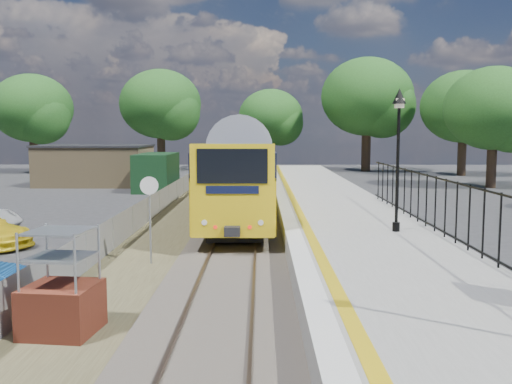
{
  "coord_description": "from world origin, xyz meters",
  "views": [
    {
      "loc": [
        0.9,
        -12.31,
        4.11
      ],
      "look_at": [
        0.73,
        7.72,
        2.0
      ],
      "focal_mm": 40.0,
      "sensor_mm": 36.0,
      "label": 1
    }
  ],
  "objects_px": {
    "brick_plinth": "(61,285)",
    "train": "(248,158)",
    "speed_sign": "(150,205)",
    "victorian_lamp_north": "(399,126)"
  },
  "relations": [
    {
      "from": "brick_plinth",
      "to": "train",
      "type": "bearing_deg",
      "value": 83.49
    },
    {
      "from": "train",
      "to": "speed_sign",
      "type": "distance_m",
      "value": 21.33
    },
    {
      "from": "victorian_lamp_north",
      "to": "speed_sign",
      "type": "bearing_deg",
      "value": -172.32
    },
    {
      "from": "brick_plinth",
      "to": "speed_sign",
      "type": "xyz_separation_m",
      "value": [
        0.61,
        6.1,
        0.82
      ]
    },
    {
      "from": "victorian_lamp_north",
      "to": "speed_sign",
      "type": "xyz_separation_m",
      "value": [
        -7.8,
        -1.05,
        -2.42
      ]
    },
    {
      "from": "victorian_lamp_north",
      "to": "brick_plinth",
      "type": "relative_size",
      "value": 2.09
    },
    {
      "from": "victorian_lamp_north",
      "to": "train",
      "type": "height_order",
      "value": "victorian_lamp_north"
    },
    {
      "from": "train",
      "to": "brick_plinth",
      "type": "relative_size",
      "value": 18.56
    },
    {
      "from": "victorian_lamp_north",
      "to": "brick_plinth",
      "type": "xyz_separation_m",
      "value": [
        -8.41,
        -7.15,
        -3.24
      ]
    },
    {
      "from": "train",
      "to": "brick_plinth",
      "type": "height_order",
      "value": "train"
    }
  ]
}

